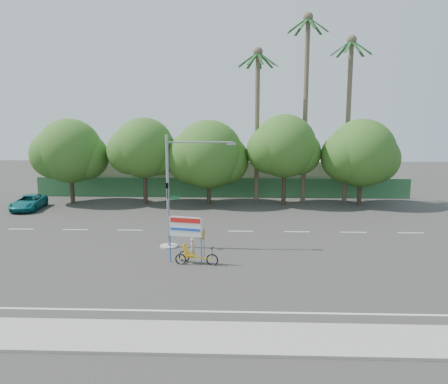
{
  "coord_description": "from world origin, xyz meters",
  "views": [
    {
      "loc": [
        1.96,
        -22.27,
        7.96
      ],
      "look_at": [
        0.96,
        4.1,
        3.5
      ],
      "focal_mm": 35.0,
      "sensor_mm": 36.0,
      "label": 1
    }
  ],
  "objects": [
    {
      "name": "palm_mid",
      "position": [
        12.0,
        19.5,
        9.4
      ],
      "size": [
        3.73,
        3.79,
        15.45
      ],
      "color": "#70604C",
      "rests_on": "ground"
    },
    {
      "name": "tree_far_left",
      "position": [
        -14.05,
        18.0,
        4.76
      ],
      "size": [
        7.14,
        6.0,
        7.96
      ],
      "color": "#473828",
      "rests_on": "ground"
    },
    {
      "name": "pickup_truck",
      "position": [
        -16.75,
        14.86,
        0.65
      ],
      "size": [
        2.62,
        4.85,
        1.29
      ],
      "primitive_type": "imported",
      "rotation": [
        0.0,
        0.0,
        0.11
      ],
      "color": "#106B70",
      "rests_on": "ground"
    },
    {
      "name": "tree_far_right",
      "position": [
        12.95,
        18.0,
        4.64
      ],
      "size": [
        7.38,
        6.2,
        7.94
      ],
      "color": "#473828",
      "rests_on": "ground"
    },
    {
      "name": "tree_left",
      "position": [
        -7.05,
        18.0,
        5.06
      ],
      "size": [
        6.66,
        5.6,
        8.07
      ],
      "color": "#473828",
      "rests_on": "ground"
    },
    {
      "name": "traffic_signal",
      "position": [
        -2.2,
        3.98,
        2.92
      ],
      "size": [
        4.72,
        1.1,
        7.0
      ],
      "color": "gray",
      "rests_on": "ground"
    },
    {
      "name": "ground",
      "position": [
        0.0,
        0.0,
        0.0
      ],
      "size": [
        120.0,
        120.0,
        0.0
      ],
      "primitive_type": "plane",
      "color": "#33302D",
      "rests_on": "ground"
    },
    {
      "name": "sidewalk_near",
      "position": [
        0.0,
        -7.5,
        0.06
      ],
      "size": [
        50.0,
        2.4,
        0.12
      ],
      "primitive_type": "cube",
      "color": "gray",
      "rests_on": "ground"
    },
    {
      "name": "trike_billboard",
      "position": [
        -0.78,
        0.9,
        1.12
      ],
      "size": [
        2.78,
        0.98,
        2.78
      ],
      "rotation": [
        0.0,
        0.0,
        -0.21
      ],
      "color": "black",
      "rests_on": "ground"
    },
    {
      "name": "palm_short",
      "position": [
        3.5,
        19.5,
        8.86
      ],
      "size": [
        3.73,
        3.79,
        14.45
      ],
      "color": "#70604C",
      "rests_on": "ground"
    },
    {
      "name": "tree_right",
      "position": [
        5.95,
        18.0,
        5.24
      ],
      "size": [
        6.9,
        5.8,
        8.36
      ],
      "color": "#473828",
      "rests_on": "ground"
    },
    {
      "name": "building_right",
      "position": [
        8.0,
        26.0,
        1.8
      ],
      "size": [
        14.0,
        8.0,
        3.6
      ],
      "primitive_type": "cube",
      "color": "beige",
      "rests_on": "ground"
    },
    {
      "name": "building_left",
      "position": [
        -10.0,
        26.0,
        2.0
      ],
      "size": [
        12.0,
        8.0,
        4.0
      ],
      "primitive_type": "cube",
      "color": "beige",
      "rests_on": "ground"
    },
    {
      "name": "palm_tall",
      "position": [
        8.0,
        19.5,
        10.46
      ],
      "size": [
        3.73,
        3.79,
        17.45
      ],
      "color": "#70604C",
      "rests_on": "ground"
    },
    {
      "name": "fence",
      "position": [
        0.0,
        21.5,
        1.0
      ],
      "size": [
        38.0,
        0.08,
        2.0
      ],
      "primitive_type": "cube",
      "color": "#336B3D",
      "rests_on": "ground"
    },
    {
      "name": "tree_center",
      "position": [
        -1.05,
        18.0,
        4.47
      ],
      "size": [
        7.62,
        6.4,
        7.85
      ],
      "color": "#473828",
      "rests_on": "ground"
    }
  ]
}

